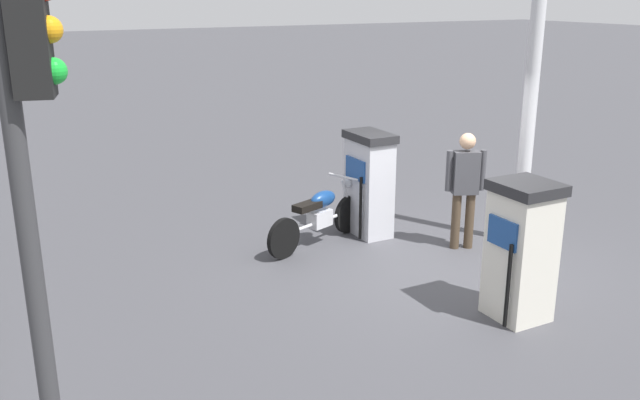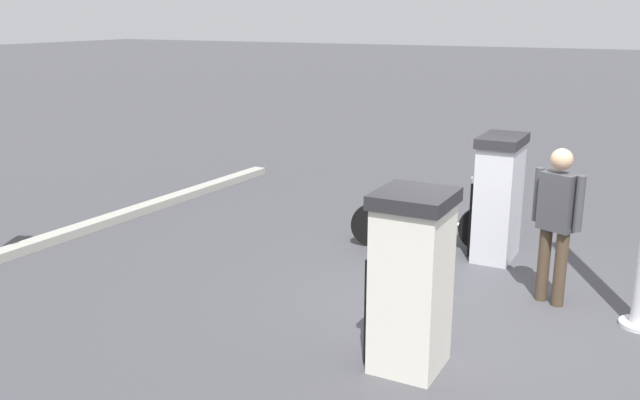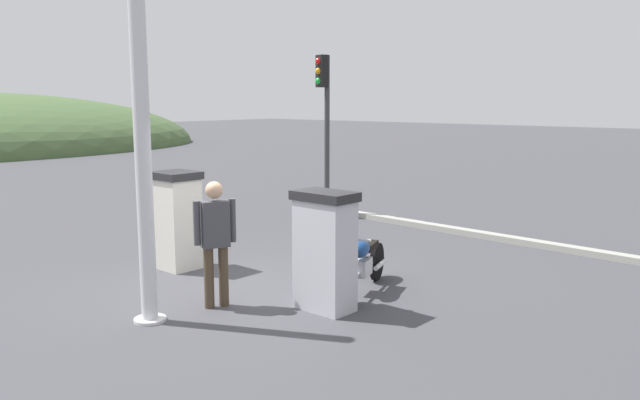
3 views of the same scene
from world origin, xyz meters
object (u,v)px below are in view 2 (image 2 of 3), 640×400
Objects in this scene: fuel_pump_far at (411,280)px; attendant_person at (557,216)px; fuel_pump_near at (498,197)px; motorcycle_near_pump at (429,216)px.

fuel_pump_far is 2.19m from attendant_person.
motorcycle_near_pump is at bearing 2.78° from fuel_pump_near.
motorcycle_near_pump is at bearing -74.33° from fuel_pump_far.
motorcycle_near_pump is 1.12× the size of attendant_person.
motorcycle_near_pump is at bearing -32.60° from attendant_person.
fuel_pump_near is 0.95m from motorcycle_near_pump.
attendant_person is (-0.87, 1.16, 0.17)m from fuel_pump_near.
fuel_pump_far is at bearing 90.00° from fuel_pump_near.
fuel_pump_far is (0.00, 3.16, 0.01)m from fuel_pump_near.
fuel_pump_near is 3.16m from fuel_pump_far.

